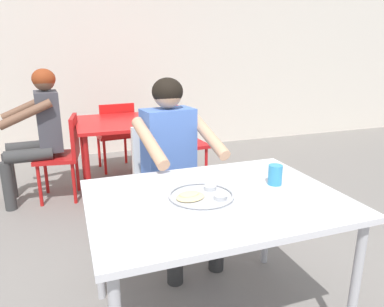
{
  "coord_description": "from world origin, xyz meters",
  "views": [
    {
      "loc": [
        -0.6,
        -1.38,
        1.4
      ],
      "look_at": [
        0.01,
        0.32,
        0.87
      ],
      "focal_mm": 33.16,
      "sensor_mm": 36.0,
      "label": 1
    }
  ],
  "objects_px": {
    "diner_foreground": "(174,155)",
    "chair_red_right": "(180,138)",
    "thali_tray": "(201,195)",
    "drinking_cup": "(275,174)",
    "table_background_red": "(124,128)",
    "chair_red_left": "(65,151)",
    "table_foreground": "(215,209)",
    "chair_red_far": "(116,131)",
    "chair_foreground": "(163,177)",
    "patron_background": "(38,124)"
  },
  "relations": [
    {
      "from": "diner_foreground",
      "to": "chair_foreground",
      "type": "bearing_deg",
      "value": 96.4
    },
    {
      "from": "table_background_red",
      "to": "chair_red_far",
      "type": "height_order",
      "value": "chair_red_far"
    },
    {
      "from": "drinking_cup",
      "to": "diner_foreground",
      "type": "height_order",
      "value": "diner_foreground"
    },
    {
      "from": "thali_tray",
      "to": "table_background_red",
      "type": "height_order",
      "value": "thali_tray"
    },
    {
      "from": "drinking_cup",
      "to": "table_background_red",
      "type": "height_order",
      "value": "drinking_cup"
    },
    {
      "from": "diner_foreground",
      "to": "chair_red_right",
      "type": "relative_size",
      "value": 1.4
    },
    {
      "from": "table_background_red",
      "to": "diner_foreground",
      "type": "bearing_deg",
      "value": -85.3
    },
    {
      "from": "table_foreground",
      "to": "diner_foreground",
      "type": "bearing_deg",
      "value": 89.37
    },
    {
      "from": "table_background_red",
      "to": "chair_red_far",
      "type": "relative_size",
      "value": 1.14
    },
    {
      "from": "thali_tray",
      "to": "drinking_cup",
      "type": "height_order",
      "value": "drinking_cup"
    },
    {
      "from": "drinking_cup",
      "to": "chair_red_right",
      "type": "xyz_separation_m",
      "value": [
        0.11,
        1.98,
        -0.28
      ]
    },
    {
      "from": "drinking_cup",
      "to": "chair_red_far",
      "type": "distance_m",
      "value": 2.69
    },
    {
      "from": "table_foreground",
      "to": "drinking_cup",
      "type": "xyz_separation_m",
      "value": [
        0.36,
        0.04,
        0.12
      ]
    },
    {
      "from": "chair_red_right",
      "to": "diner_foreground",
      "type": "bearing_deg",
      "value": -109.37
    },
    {
      "from": "table_background_red",
      "to": "chair_red_left",
      "type": "distance_m",
      "value": 0.61
    },
    {
      "from": "chair_red_right",
      "to": "table_background_red",
      "type": "bearing_deg",
      "value": 175.07
    },
    {
      "from": "drinking_cup",
      "to": "patron_background",
      "type": "bearing_deg",
      "value": 121.74
    },
    {
      "from": "table_foreground",
      "to": "patron_background",
      "type": "bearing_deg",
      "value": 113.4
    },
    {
      "from": "table_background_red",
      "to": "chair_red_far",
      "type": "xyz_separation_m",
      "value": [
        -0.01,
        0.6,
        -0.16
      ]
    },
    {
      "from": "drinking_cup",
      "to": "diner_foreground",
      "type": "bearing_deg",
      "value": 117.71
    },
    {
      "from": "chair_red_far",
      "to": "diner_foreground",
      "type": "bearing_deg",
      "value": -86.5
    },
    {
      "from": "table_foreground",
      "to": "diner_foreground",
      "type": "distance_m",
      "value": 0.71
    },
    {
      "from": "diner_foreground",
      "to": "chair_red_left",
      "type": "xyz_separation_m",
      "value": [
        -0.7,
        1.3,
        -0.26
      ]
    },
    {
      "from": "table_foreground",
      "to": "chair_red_left",
      "type": "distance_m",
      "value": 2.13
    },
    {
      "from": "diner_foreground",
      "to": "chair_red_right",
      "type": "bearing_deg",
      "value": 70.63
    },
    {
      "from": "table_foreground",
      "to": "chair_foreground",
      "type": "relative_size",
      "value": 1.39
    },
    {
      "from": "chair_red_right",
      "to": "drinking_cup",
      "type": "bearing_deg",
      "value": -93.25
    },
    {
      "from": "table_foreground",
      "to": "chair_red_right",
      "type": "bearing_deg",
      "value": 76.92
    },
    {
      "from": "chair_red_far",
      "to": "chair_red_right",
      "type": "bearing_deg",
      "value": -48.2
    },
    {
      "from": "thali_tray",
      "to": "drinking_cup",
      "type": "xyz_separation_m",
      "value": [
        0.43,
        0.03,
        0.05
      ]
    },
    {
      "from": "table_background_red",
      "to": "patron_background",
      "type": "distance_m",
      "value": 0.79
    },
    {
      "from": "diner_foreground",
      "to": "chair_red_far",
      "type": "height_order",
      "value": "diner_foreground"
    },
    {
      "from": "table_background_red",
      "to": "chair_red_right",
      "type": "relative_size",
      "value": 1.06
    },
    {
      "from": "thali_tray",
      "to": "chair_red_far",
      "type": "height_order",
      "value": "chair_red_far"
    },
    {
      "from": "drinking_cup",
      "to": "table_foreground",
      "type": "bearing_deg",
      "value": -173.21
    },
    {
      "from": "drinking_cup",
      "to": "chair_red_left",
      "type": "height_order",
      "value": "drinking_cup"
    },
    {
      "from": "drinking_cup",
      "to": "chair_red_right",
      "type": "height_order",
      "value": "chair_red_right"
    },
    {
      "from": "chair_red_left",
      "to": "patron_background",
      "type": "xyz_separation_m",
      "value": [
        -0.2,
        0.05,
        0.26
      ]
    },
    {
      "from": "chair_foreground",
      "to": "patron_background",
      "type": "height_order",
      "value": "patron_background"
    },
    {
      "from": "chair_red_left",
      "to": "chair_red_right",
      "type": "distance_m",
      "value": 1.16
    },
    {
      "from": "chair_red_left",
      "to": "thali_tray",
      "type": "bearing_deg",
      "value": -72.73
    },
    {
      "from": "table_foreground",
      "to": "drinking_cup",
      "type": "height_order",
      "value": "drinking_cup"
    },
    {
      "from": "diner_foreground",
      "to": "table_foreground",
      "type": "bearing_deg",
      "value": -90.63
    },
    {
      "from": "thali_tray",
      "to": "table_background_red",
      "type": "bearing_deg",
      "value": 90.99
    },
    {
      "from": "table_background_red",
      "to": "patron_background",
      "type": "bearing_deg",
      "value": -179.54
    },
    {
      "from": "thali_tray",
      "to": "chair_red_far",
      "type": "xyz_separation_m",
      "value": [
        -0.04,
        2.66,
        -0.25
      ]
    },
    {
      "from": "thali_tray",
      "to": "chair_red_far",
      "type": "relative_size",
      "value": 0.39
    },
    {
      "from": "diner_foreground",
      "to": "chair_red_far",
      "type": "relative_size",
      "value": 1.51
    },
    {
      "from": "chair_foreground",
      "to": "chair_red_left",
      "type": "bearing_deg",
      "value": 121.86
    },
    {
      "from": "table_foreground",
      "to": "patron_background",
      "type": "xyz_separation_m",
      "value": [
        -0.89,
        2.06,
        0.08
      ]
    }
  ]
}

